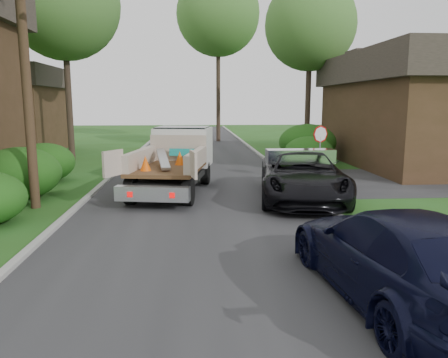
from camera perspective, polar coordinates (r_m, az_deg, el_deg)
ground at (r=10.08m, az=-2.32°, el=-9.95°), size 120.00×120.00×0.00m
road at (r=19.77m, az=-3.20°, el=-0.07°), size 8.00×90.00×0.02m
curb_left at (r=20.13m, az=-14.95°, el=-0.05°), size 0.20×90.00×0.12m
curb_right at (r=20.24m, az=8.48°, el=0.23°), size 0.20×90.00×0.12m
stop_sign at (r=19.34m, az=12.45°, el=4.79°), size 0.71×0.32×2.48m
utility_pole at (r=15.47m, az=-24.66°, el=15.53°), size 2.42×1.25×10.00m
house_left_far at (r=34.15m, az=-27.13°, el=8.20°), size 7.56×7.56×6.00m
house_right at (r=26.97m, az=25.73°, el=8.37°), size 9.72×12.96×6.20m
hedge_left_b at (r=17.33m, az=-25.07°, el=0.71°), size 2.86×2.86×1.87m
hedge_left_c at (r=20.70m, az=-22.41°, el=2.01°), size 2.60×2.60×1.70m
hedge_right_a at (r=23.42m, az=11.03°, el=3.41°), size 2.60×2.60×1.70m
hedge_right_b at (r=26.46m, az=10.84°, el=4.70°), size 3.38×3.38×2.21m
tree_left_far at (r=28.00m, az=-20.28°, el=20.76°), size 6.40×6.40×12.20m
tree_right_far at (r=30.90m, az=11.21°, el=19.14°), size 6.00×6.00×11.50m
tree_center_far at (r=40.26m, az=-0.78°, el=20.71°), size 7.20×7.20×14.60m
flatbed_truck at (r=17.77m, az=-6.07°, el=3.05°), size 3.71×6.75×2.43m
black_pickup at (r=15.77m, az=10.21°, el=0.42°), size 3.80×6.60×1.73m
navy_suv at (r=8.23m, az=21.82°, el=-9.24°), size 2.75×5.82×1.64m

